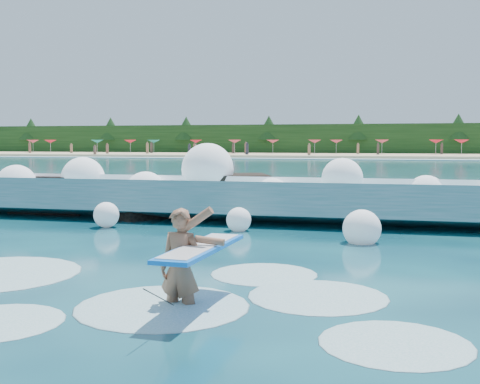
{
  "coord_description": "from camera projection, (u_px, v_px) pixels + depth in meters",
  "views": [
    {
      "loc": [
        4.6,
        -10.02,
        2.25
      ],
      "look_at": [
        1.5,
        2.0,
        1.2
      ],
      "focal_mm": 45.0,
      "sensor_mm": 36.0,
      "label": 1
    }
  ],
  "objects": [
    {
      "name": "treeline",
      "position": [
        366.0,
        140.0,
        95.7
      ],
      "size": [
        140.0,
        4.0,
        5.0
      ],
      "primitive_type": "cube",
      "color": "black",
      "rests_on": "ground"
    },
    {
      "name": "wave_spray",
      "position": [
        230.0,
        185.0,
        17.18
      ],
      "size": [
        15.33,
        4.94,
        2.31
      ],
      "color": "white",
      "rests_on": "ground"
    },
    {
      "name": "breaking_wave",
      "position": [
        237.0,
        201.0,
        17.34
      ],
      "size": [
        17.82,
        2.78,
        1.54
      ],
      "color": "teal",
      "rests_on": "ground"
    },
    {
      "name": "beach_umbrellas",
      "position": [
        364.0,
        141.0,
        87.77
      ],
      "size": [
        111.02,
        6.57,
        0.5
      ],
      "color": "#C73A53",
      "rests_on": "ground"
    },
    {
      "name": "ground",
      "position": [
        134.0,
        264.0,
        11.01
      ],
      "size": [
        200.0,
        200.0,
        0.0
      ],
      "primitive_type": "plane",
      "color": "#072538",
      "rests_on": "ground"
    },
    {
      "name": "rock_cluster",
      "position": [
        134.0,
        199.0,
        18.74
      ],
      "size": [
        8.26,
        3.5,
        1.47
      ],
      "color": "black",
      "rests_on": "ground"
    },
    {
      "name": "beachgoers",
      "position": [
        350.0,
        150.0,
        83.73
      ],
      "size": [
        106.11,
        13.45,
        1.93
      ],
      "color": "#3F332D",
      "rests_on": "ground"
    },
    {
      "name": "beach",
      "position": [
        362.0,
        156.0,
        86.25
      ],
      "size": [
        140.0,
        20.0,
        0.4
      ],
      "primitive_type": "cube",
      "color": "tan",
      "rests_on": "ground"
    },
    {
      "name": "surfer_with_board",
      "position": [
        185.0,
        264.0,
        8.12
      ],
      "size": [
        0.91,
        2.83,
        1.63
      ],
      "color": "#8C5B41",
      "rests_on": "ground"
    },
    {
      "name": "surf_foam",
      "position": [
        121.0,
        290.0,
        9.09
      ],
      "size": [
        8.98,
        5.26,
        0.15
      ],
      "color": "silver",
      "rests_on": "ground"
    },
    {
      "name": "wet_band",
      "position": [
        357.0,
        159.0,
        75.65
      ],
      "size": [
        140.0,
        5.0,
        0.08
      ],
      "primitive_type": "cube",
      "color": "silver",
      "rests_on": "ground"
    }
  ]
}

